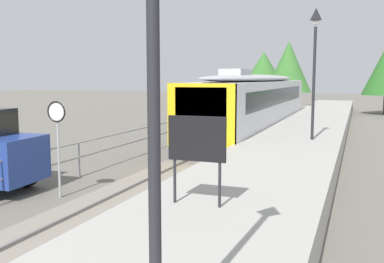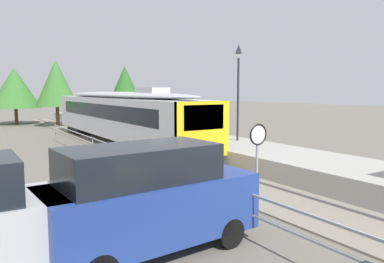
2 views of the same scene
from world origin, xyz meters
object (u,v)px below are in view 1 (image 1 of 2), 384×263
at_px(speed_limit_sign, 57,125).
at_px(platform_notice_board, 197,142).
at_px(platform_lamp_mid_platform, 315,49).
at_px(commuter_train, 257,99).

bearing_deg(speed_limit_sign, platform_notice_board, -23.33).
bearing_deg(platform_lamp_mid_platform, speed_limit_sign, -126.41).
distance_m(commuter_train, speed_limit_sign, 16.32).
xyz_separation_m(commuter_train, speed_limit_sign, (-2.22, -16.16, -0.03)).
relative_size(commuter_train, platform_lamp_mid_platform, 3.87).
height_order(platform_notice_board, speed_limit_sign, speed_limit_sign).
xyz_separation_m(commuter_train, platform_notice_board, (2.79, -18.33, 0.04)).
relative_size(platform_lamp_mid_platform, speed_limit_sign, 1.91).
bearing_deg(commuter_train, speed_limit_sign, -97.83).
bearing_deg(platform_notice_board, commuter_train, 98.66).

